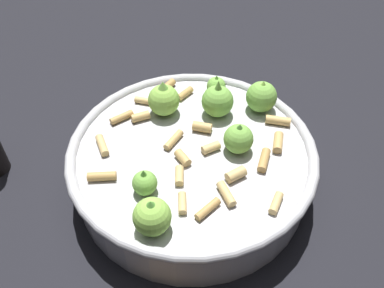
# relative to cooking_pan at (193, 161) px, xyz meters

# --- Properties ---
(ground_plane) EXTENTS (2.40, 2.40, 0.00)m
(ground_plane) POSITION_rel_cooking_pan_xyz_m (0.00, 0.00, -0.04)
(ground_plane) COLOR black
(cooking_pan) EXTENTS (0.31, 0.31, 0.12)m
(cooking_pan) POSITION_rel_cooking_pan_xyz_m (0.00, 0.00, 0.00)
(cooking_pan) COLOR #B7B7BC
(cooking_pan) RESTS_ON ground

